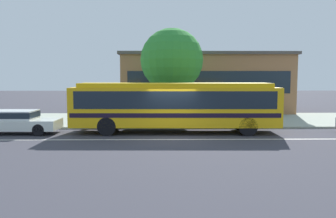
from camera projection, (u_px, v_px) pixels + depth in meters
name	position (u px, v px, depth m)	size (l,w,h in m)	color
ground_plane	(172.00, 137.00, 18.05)	(120.00, 120.00, 0.00)	#373740
sidewalk_slab	(169.00, 120.00, 24.72)	(60.00, 8.00, 0.12)	#989F91
lane_stripe_center	(172.00, 139.00, 17.26)	(56.00, 0.16, 0.01)	silver
transit_bus	(175.00, 104.00, 19.25)	(11.43, 2.68, 2.79)	gold
sedan_behind_bus	(13.00, 121.00, 19.00)	(4.82, 1.85, 1.29)	silver
pedestrian_waiting_near_sign	(97.00, 108.00, 22.03)	(0.39, 0.39, 1.74)	#392A3B
bus_stop_sign	(250.00, 99.00, 20.96)	(0.13, 0.44, 2.63)	gray
street_tree_near_stop	(172.00, 60.00, 23.67)	(4.33, 4.33, 6.34)	brown
station_building	(204.00, 83.00, 30.91)	(14.50, 7.67, 5.15)	#926542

